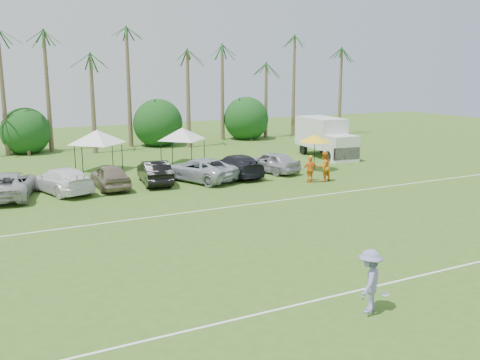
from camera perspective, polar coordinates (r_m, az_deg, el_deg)
name	(u,v)px	position (r m, az deg, el deg)	size (l,w,h in m)	color
ground	(388,318)	(17.16, 15.47, -13.99)	(120.00, 120.00, 0.00)	#375D1B
field_lines	(258,243)	(23.17, 1.90, -6.68)	(80.00, 12.10, 0.01)	white
palm_tree_4	(47,67)	(49.63, -19.91, 11.23)	(2.40, 2.40, 8.90)	brown
palm_tree_5	(93,57)	(50.34, -15.37, 12.50)	(2.40, 2.40, 9.90)	brown
palm_tree_6	(137,48)	(51.37, -10.94, 13.64)	(2.40, 2.40, 10.90)	brown
palm_tree_7	(178,40)	(52.70, -6.67, 14.64)	(2.40, 2.40, 11.90)	brown
palm_tree_8	(225,68)	(54.61, -1.58, 11.90)	(2.40, 2.40, 8.90)	brown
palm_tree_9	(268,59)	(56.97, 3.06, 12.75)	(2.40, 2.40, 9.90)	brown
palm_tree_10	(309,51)	(59.68, 7.33, 13.46)	(2.40, 2.40, 10.90)	brown
palm_tree_11	(339,44)	(62.06, 10.49, 14.08)	(2.40, 2.40, 11.90)	brown
bush_tree_1	(26,133)	(50.69, -21.86, 4.64)	(4.00, 4.00, 4.00)	brown
bush_tree_2	(157,127)	(53.18, -8.86, 5.63)	(4.00, 4.00, 4.00)	brown
bush_tree_3	(247,122)	(57.13, 0.73, 6.18)	(4.00, 4.00, 4.00)	brown
sideline_player_a	(310,168)	(35.96, 7.42, 1.28)	(0.63, 0.41, 1.72)	orange
sideline_player_b	(324,167)	(35.83, 8.96, 1.42)	(0.97, 0.75, 1.99)	orange
sideline_player_c	(310,170)	(35.34, 7.52, 1.10)	(1.01, 0.42, 1.73)	orange
box_truck	(326,136)	(45.82, 9.15, 4.62)	(2.86, 6.55, 3.30)	silver
canopy_tent_left	(97,130)	(40.25, -15.04, 5.19)	(4.34, 4.34, 3.52)	black
canopy_tent_right	(182,128)	(42.25, -6.22, 5.56)	(4.07, 4.07, 3.30)	black
market_umbrella	(315,138)	(39.54, 7.99, 4.44)	(2.38, 2.38, 2.66)	black
frisbee_player	(370,281)	(17.04, 13.66, -10.42)	(1.48, 1.35, 1.99)	#7E7EB3
parked_car_2	(9,185)	(33.62, -23.41, -0.49)	(2.54, 5.52, 1.53)	#ACACAC
parked_car_3	(61,180)	(33.94, -18.52, -0.02)	(2.15, 5.29, 1.53)	white
parked_car_4	(110,176)	(34.35, -13.70, 0.39)	(1.81, 4.50, 1.53)	#7B6C59
parked_car_5	(154,172)	(35.19, -9.12, 0.85)	(1.62, 4.66, 1.53)	black
parked_car_6	(199,170)	(35.72, -4.43, 1.12)	(2.54, 5.52, 1.53)	#ACB2BC
parked_car_7	(236,165)	(37.13, -0.42, 1.56)	(2.15, 5.29, 1.53)	black
parked_car_8	(271,162)	(38.59, 3.38, 1.93)	(1.81, 4.50, 1.53)	#ACABB6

